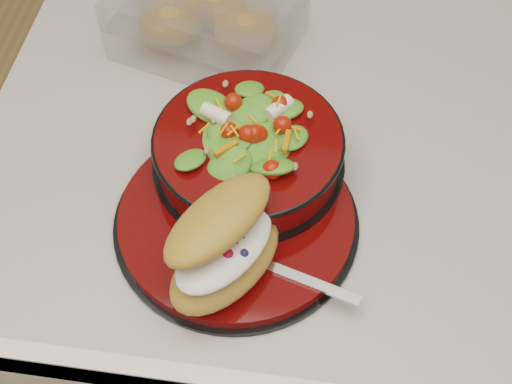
# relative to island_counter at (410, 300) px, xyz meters

# --- Properties ---
(island_counter) EXTENTS (1.24, 0.74, 0.90)m
(island_counter) POSITION_rel_island_counter_xyz_m (0.00, 0.00, 0.00)
(island_counter) COLOR white
(island_counter) RESTS_ON ground
(dinner_plate) EXTENTS (0.28, 0.28, 0.02)m
(dinner_plate) POSITION_rel_island_counter_xyz_m (-0.27, -0.17, 0.46)
(dinner_plate) COLOR black
(dinner_plate) RESTS_ON island_counter
(salad_bowl) EXTENTS (0.23, 0.23, 0.10)m
(salad_bowl) POSITION_rel_island_counter_xyz_m (-0.27, -0.10, 0.50)
(salad_bowl) COLOR black
(salad_bowl) RESTS_ON dinner_plate
(croissant) EXTENTS (0.15, 0.18, 0.09)m
(croissant) POSITION_rel_island_counter_xyz_m (-0.27, -0.24, 0.51)
(croissant) COLOR #BE883A
(croissant) RESTS_ON dinner_plate
(fork) EXTENTS (0.16, 0.06, 0.00)m
(fork) POSITION_rel_island_counter_xyz_m (-0.21, -0.24, 0.47)
(fork) COLOR silver
(fork) RESTS_ON dinner_plate
(pastry_box) EXTENTS (0.27, 0.22, 0.09)m
(pastry_box) POSITION_rel_island_counter_xyz_m (-0.36, 0.12, 0.49)
(pastry_box) COLOR white
(pastry_box) RESTS_ON island_counter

